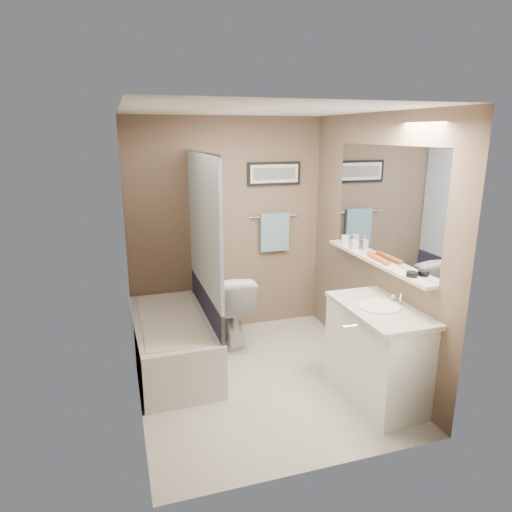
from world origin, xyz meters
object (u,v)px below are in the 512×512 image
object	(u,v)px
vanity	(378,355)
bathtub	(172,343)
hair_brush_back	(374,256)
soap_bottle	(354,242)
candle_bowl_near	(412,274)
toilet	(231,308)
glass_jar	(345,240)
hair_brush_front	(382,260)

from	to	relation	value
vanity	bathtub	bearing A→B (deg)	141.52
hair_brush_back	soap_bottle	distance (m)	0.37
candle_bowl_near	hair_brush_back	world-z (taller)	hair_brush_back
bathtub	vanity	bearing A→B (deg)	-35.75
hair_brush_back	toilet	bearing A→B (deg)	138.00
toilet	candle_bowl_near	bearing A→B (deg)	131.64
bathtub	soap_bottle	size ratio (longest dim) A/B	11.12
glass_jar	candle_bowl_near	bearing A→B (deg)	-90.00
bathtub	candle_bowl_near	world-z (taller)	candle_bowl_near
toilet	candle_bowl_near	distance (m)	2.04
hair_brush_front	toilet	bearing A→B (deg)	134.28
bathtub	glass_jar	world-z (taller)	glass_jar
candle_bowl_near	hair_brush_front	distance (m)	0.42
toilet	soap_bottle	xyz separation A→B (m)	(1.10, -0.62, 0.79)
vanity	candle_bowl_near	xyz separation A→B (m)	(0.19, -0.11, 0.73)
glass_jar	vanity	bearing A→B (deg)	-100.44
bathtub	soap_bottle	xyz separation A→B (m)	(1.79, -0.25, 0.93)
hair_brush_front	glass_jar	bearing A→B (deg)	90.00
vanity	soap_bottle	size ratio (longest dim) A/B	6.67
hair_brush_back	hair_brush_front	bearing A→B (deg)	-90.00
bathtub	glass_jar	distance (m)	2.01
vanity	candle_bowl_near	world-z (taller)	candle_bowl_near
bathtub	hair_brush_back	world-z (taller)	hair_brush_back
soap_bottle	candle_bowl_near	bearing A→B (deg)	-90.00
vanity	hair_brush_back	size ratio (longest dim) A/B	4.09
bathtub	hair_brush_back	distance (m)	2.09
hair_brush_back	glass_jar	world-z (taller)	glass_jar
vanity	hair_brush_front	world-z (taller)	hair_brush_front
candle_bowl_near	glass_jar	distance (m)	1.11
soap_bottle	bathtub	bearing A→B (deg)	171.91
soap_bottle	hair_brush_front	bearing A→B (deg)	-90.00
vanity	hair_brush_back	world-z (taller)	hair_brush_back
hair_brush_front	soap_bottle	size ratio (longest dim) A/B	1.63
toilet	vanity	distance (m)	1.71
toilet	hair_brush_front	xyz separation A→B (m)	(1.10, -1.13, 0.74)
toilet	candle_bowl_near	size ratio (longest dim) A/B	8.78
toilet	hair_brush_back	size ratio (longest dim) A/B	3.59
hair_brush_front	glass_jar	xyz separation A→B (m)	(0.00, 0.69, 0.03)
soap_bottle	hair_brush_back	bearing A→B (deg)	-90.00
vanity	candle_bowl_near	distance (m)	0.77
toilet	vanity	size ratio (longest dim) A/B	0.88
bathtub	candle_bowl_near	distance (m)	2.32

